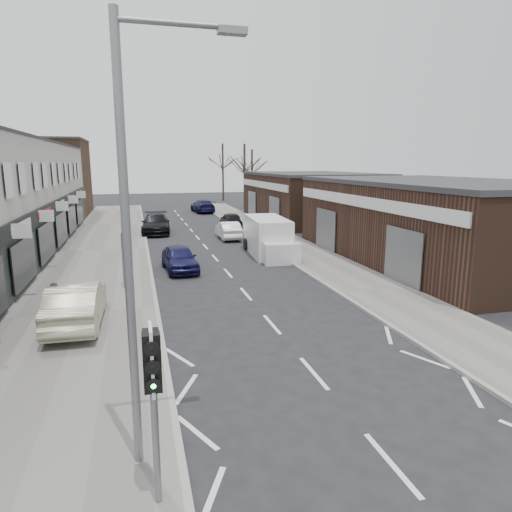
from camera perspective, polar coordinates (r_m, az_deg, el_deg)
ground at (r=11.48m, az=11.13°, el=-18.41°), size 160.00×160.00×0.00m
pavement_left at (r=31.47m, az=-18.60°, el=0.66°), size 5.50×64.00×0.12m
pavement_right at (r=33.03m, az=3.56°, el=1.75°), size 3.50×64.00×0.12m
brick_block_far at (r=54.65m, az=-24.54°, el=8.79°), size 8.00×10.00×8.00m
right_unit_near at (r=28.73m, az=21.74°, el=3.88°), size 10.00×18.00×4.50m
right_unit_far at (r=46.27m, az=6.90°, el=7.24°), size 10.00×16.00×4.50m
tree_far_a at (r=58.74m, az=-1.42°, el=6.03°), size 3.60×3.60×8.00m
tree_far_b at (r=65.14m, az=-0.50°, el=6.58°), size 3.60×3.60×7.50m
tree_far_c at (r=70.33m, az=-4.10°, el=6.93°), size 3.60×3.60×8.50m
traffic_light at (r=7.61m, az=-12.81°, el=-14.28°), size 0.28×0.60×3.10m
street_lamp at (r=8.15m, az=-14.71°, el=3.59°), size 2.23×0.22×8.00m
warning_sign at (r=21.18m, az=-16.31°, el=1.62°), size 0.12×0.80×2.70m
white_van at (r=28.46m, az=1.57°, el=2.30°), size 2.46×6.12×2.33m
sedan_on_pavement at (r=17.12m, az=-21.54°, el=-5.51°), size 1.73×4.78×1.57m
pedestrian at (r=16.88m, az=-23.80°, el=-5.76°), size 0.65×0.48×1.66m
parked_car_left_a at (r=24.73m, az=-9.53°, el=-0.27°), size 1.90×4.12×1.37m
parked_car_left_b at (r=38.29m, az=-12.43°, el=3.96°), size 2.52×5.57×1.58m
parked_car_right_a at (r=34.72m, az=-3.47°, el=3.24°), size 1.44×4.04×1.33m
parked_car_right_b at (r=40.08m, az=-3.14°, el=4.46°), size 2.10×4.42×1.46m
parked_car_right_c at (r=53.70m, az=-6.68°, el=6.23°), size 2.49×5.29×1.49m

